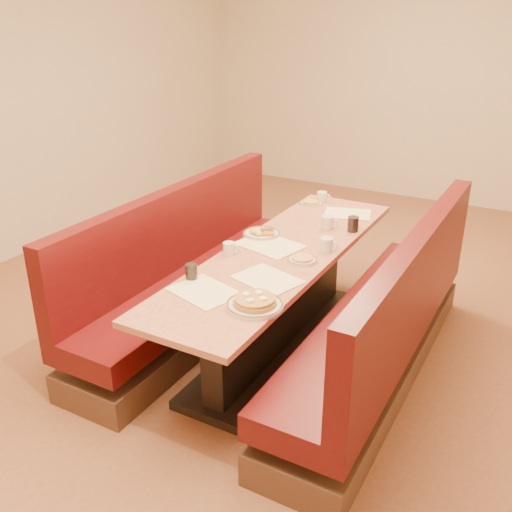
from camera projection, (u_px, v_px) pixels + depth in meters
The scene contains 19 objects.
ground at pixel (280, 348), 4.08m from camera, with size 8.00×8.00×0.00m, color #9E6647.
room_envelope at pixel (285, 64), 3.31m from camera, with size 6.04×8.04×2.82m.
diner_table at pixel (281, 301), 3.93m from camera, with size 0.70×2.50×0.75m.
booth_left at pixel (193, 280), 4.26m from camera, with size 0.55×2.50×1.05m.
booth_right at pixel (384, 330), 3.61m from camera, with size 0.55×2.50×1.05m.
placemat_near_left at pixel (204, 291), 3.24m from camera, with size 0.38×0.28×0.00m, color #F8E7C2.
placemat_near_right at pixel (268, 279), 3.39m from camera, with size 0.37×0.28×0.00m, color #F8E7C2.
placemat_far_left at pixel (270, 245), 3.88m from camera, with size 0.42×0.31×0.00m, color #F8E7C2.
placemat_far_right at pixel (348, 213), 4.47m from camera, with size 0.35×0.27×0.00m, color #F8E7C2.
pancake_plate at pixel (255, 303), 3.07m from camera, with size 0.32×0.32×0.07m.
eggs_plate at pixel (261, 233), 4.04m from camera, with size 0.27×0.27×0.05m.
extra_plate_mid at pixel (302, 259), 3.63m from camera, with size 0.19×0.19×0.04m.
extra_plate_far at pixel (311, 203), 4.68m from camera, with size 0.20×0.20×0.04m.
coffee_mug_a at pixel (327, 244), 3.77m from camera, with size 0.12×0.09×0.09m.
coffee_mug_b at pixel (229, 248), 3.72m from camera, with size 0.11×0.08×0.08m.
coffee_mug_c at pixel (328, 222), 4.15m from camera, with size 0.12×0.09×0.09m.
coffee_mug_d at pixel (322, 197), 4.71m from camera, with size 0.12×0.08×0.09m.
soda_tumbler_near at pixel (191, 272), 3.38m from camera, with size 0.07×0.07×0.10m.
soda_tumbler_mid at pixel (353, 224), 4.10m from camera, with size 0.08×0.08×0.11m.
Camera 1 is at (1.54, -3.12, 2.23)m, focal length 40.00 mm.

